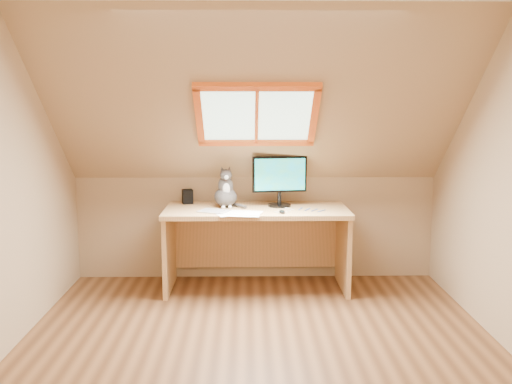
{
  "coord_description": "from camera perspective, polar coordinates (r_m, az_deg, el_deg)",
  "views": [
    {
      "loc": [
        -0.08,
        -3.75,
        1.74
      ],
      "look_at": [
        -0.01,
        1.0,
        0.98
      ],
      "focal_mm": 40.0,
      "sensor_mm": 36.0,
      "label": 1
    }
  ],
  "objects": [
    {
      "name": "mouse",
      "position": [
        5.0,
        2.61,
        -1.98
      ],
      "size": [
        0.07,
        0.1,
        0.03
      ],
      "primitive_type": "ellipsoid",
      "rotation": [
        0.0,
        0.0,
        0.18
      ],
      "color": "black",
      "rests_on": "desk"
    },
    {
      "name": "graphics_tablet",
      "position": [
        5.07,
        -4.21,
        -1.93
      ],
      "size": [
        0.31,
        0.28,
        0.01
      ],
      "primitive_type": "cube",
      "rotation": [
        0.0,
        0.0,
        -0.43
      ],
      "color": "#B2B2B7",
      "rests_on": "desk"
    },
    {
      "name": "cat",
      "position": [
        5.28,
        -3.06,
        -0.01
      ],
      "size": [
        0.24,
        0.28,
        0.39
      ],
      "color": "#443E3C",
      "rests_on": "desk"
    },
    {
      "name": "monitor",
      "position": [
        5.28,
        2.37,
        1.44
      ],
      "size": [
        0.51,
        0.21,
        0.47
      ],
      "color": "black",
      "rests_on": "desk"
    },
    {
      "name": "cables",
      "position": [
        5.13,
        4.5,
        -1.82
      ],
      "size": [
        0.51,
        0.26,
        0.01
      ],
      "color": "silver",
      "rests_on": "desk"
    },
    {
      "name": "papers",
      "position": [
        4.97,
        -1.52,
        -2.16
      ],
      "size": [
        0.35,
        0.3,
        0.01
      ],
      "color": "white",
      "rests_on": "desk"
    },
    {
      "name": "desk_speaker",
      "position": [
        5.49,
        -6.87,
        -0.46
      ],
      "size": [
        0.12,
        0.12,
        0.14
      ],
      "primitive_type": "cube",
      "rotation": [
        0.0,
        0.0,
        0.29
      ],
      "color": "black",
      "rests_on": "desk"
    },
    {
      "name": "ground",
      "position": [
        4.14,
        0.32,
        -15.75
      ],
      "size": [
        3.5,
        3.5,
        0.0
      ],
      "primitive_type": "plane",
      "color": "brown",
      "rests_on": "ground"
    },
    {
      "name": "room_shell",
      "position": [
        3.68,
        0.37,
        4.27
      ],
      "size": [
        3.52,
        3.52,
        2.41
      ],
      "color": "#A18560",
      "rests_on": "ground"
    },
    {
      "name": "desk",
      "position": [
        5.34,
        0.03,
        -3.91
      ],
      "size": [
        1.68,
        0.73,
        0.77
      ],
      "color": "tan",
      "rests_on": "ground"
    }
  ]
}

